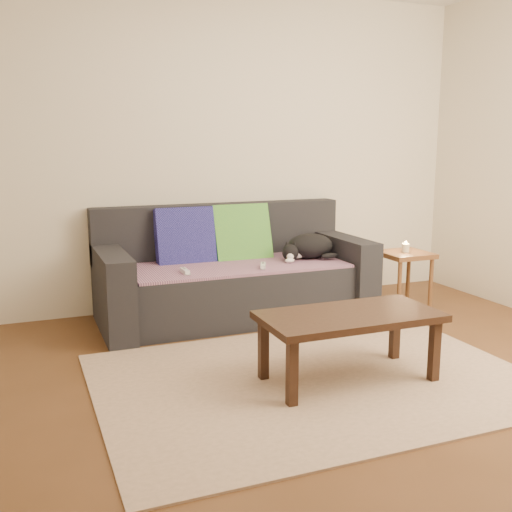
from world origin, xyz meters
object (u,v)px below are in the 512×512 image
Objects in this scene: sofa at (233,278)px; side_table at (405,262)px; cat at (308,247)px; coffee_table at (349,322)px; wii_remote_a at (185,271)px; wii_remote_b at (263,266)px.

side_table is at bearing -13.12° from sofa.
sofa reaches higher than cat.
side_table reaches higher than coffee_table.
coffee_table is at bearing -83.39° from sofa.
side_table reaches higher than wii_remote_a.
side_table is (1.40, -0.33, 0.09)m from sofa.
wii_remote_a is 1.40m from coffee_table.
wii_remote_b is 1.22m from coffee_table.
sofa reaches higher than wii_remote_a.
sofa is at bearing -168.62° from cat.
coffee_table is at bearing -87.33° from cat.
sofa is 0.67m from cat.
cat is 3.42× the size of wii_remote_a.
wii_remote_a is at bearing -151.19° from cat.
side_table is 0.46× the size of coffee_table.
wii_remote_a is 0.60m from wii_remote_b.
wii_remote_b is at bearing -64.56° from sofa.
sofa is at bearing 96.61° from coffee_table.
sofa reaches higher than side_table.
side_table is 1.70m from coffee_table.
wii_remote_a reaches higher than coffee_table.
side_table is at bearing 44.05° from coffee_table.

